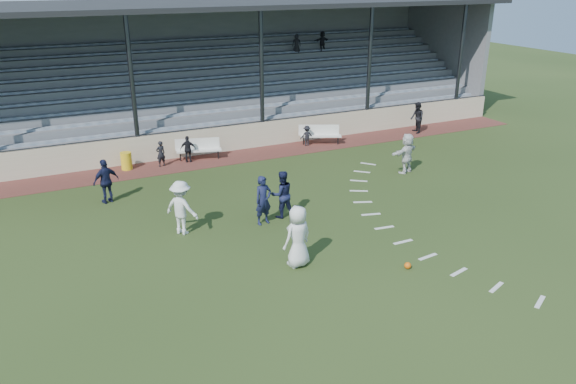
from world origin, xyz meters
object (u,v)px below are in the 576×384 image
object	(u,v)px
bench_right	(320,133)
trash_bin	(126,161)
player_white_lead	(298,236)
bench_left	(198,147)
player_navy_lead	(263,200)
football	(408,266)
official	(417,118)

from	to	relation	value
bench_right	trash_bin	distance (m)	9.34
player_white_lead	bench_left	bearing A→B (deg)	-105.44
player_navy_lead	bench_right	bearing A→B (deg)	40.05
player_white_lead	football	bearing A→B (deg)	136.87
bench_right	football	world-z (taller)	bench_right
player_white_lead	bench_right	bearing A→B (deg)	-135.15
bench_right	football	xyz separation A→B (m)	(-3.69, -12.10, -0.48)
player_navy_lead	official	bearing A→B (deg)	20.70
trash_bin	football	distance (m)	13.55
trash_bin	player_white_lead	bearing A→B (deg)	-74.98
bench_right	player_white_lead	distance (m)	12.36
bench_left	trash_bin	distance (m)	3.23
bench_left	player_white_lead	distance (m)	10.81
bench_left	official	world-z (taller)	official
trash_bin	player_navy_lead	xyz separation A→B (m)	(3.13, -7.66, 0.45)
trash_bin	player_white_lead	xyz separation A→B (m)	(2.89, -10.75, 0.53)
bench_left	player_navy_lead	world-z (taller)	player_navy_lead
football	official	size ratio (longest dim) A/B	0.12
bench_right	football	size ratio (longest dim) A/B	9.90
player_navy_lead	trash_bin	bearing A→B (deg)	102.14
player_navy_lead	bench_left	bearing A→B (deg)	79.24
bench_right	trash_bin	world-z (taller)	bench_right
bench_left	trash_bin	xyz separation A→B (m)	(-3.22, -0.04, -0.19)
bench_left	player_navy_lead	bearing A→B (deg)	-75.67
bench_right	official	distance (m)	5.61
player_white_lead	player_navy_lead	bearing A→B (deg)	-108.26
bench_left	player_white_lead	world-z (taller)	player_white_lead
player_white_lead	official	xyz separation A→B (m)	(12.04, 10.14, -0.10)
bench_right	player_navy_lead	bearing A→B (deg)	-104.97
bench_left	bench_right	size ratio (longest dim) A/B	1.03
player_navy_lead	official	distance (m)	13.73
bench_left	player_navy_lead	xyz separation A→B (m)	(-0.09, -7.70, 0.26)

